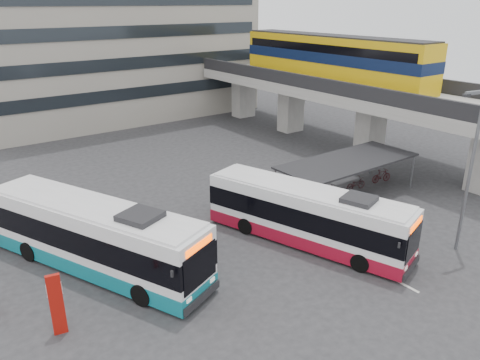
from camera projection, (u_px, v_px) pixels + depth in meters
ground at (280, 249)px, 25.05m from camera, size 120.00×120.00×0.00m
viaduct at (334, 75)px, 41.66m from camera, size 8.00×32.00×9.68m
bike_shelter at (346, 173)px, 31.40m from camera, size 10.00×4.00×2.54m
office_block at (108, 0)px, 50.94m from camera, size 30.00×15.00×25.00m
road_markings at (354, 258)px, 24.18m from camera, size 0.15×7.60×0.01m
bus_main at (307, 216)px, 25.30m from camera, size 5.87×11.66×3.39m
bus_teal at (94, 237)px, 22.75m from camera, size 7.47×12.59×3.71m
pedestrian at (190, 232)px, 25.05m from camera, size 0.63×0.74×1.72m
lamp_post at (470, 163)px, 23.32m from camera, size 1.50×0.45×8.56m
sign_totem_south at (57, 304)px, 18.27m from camera, size 0.58×0.27×2.68m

